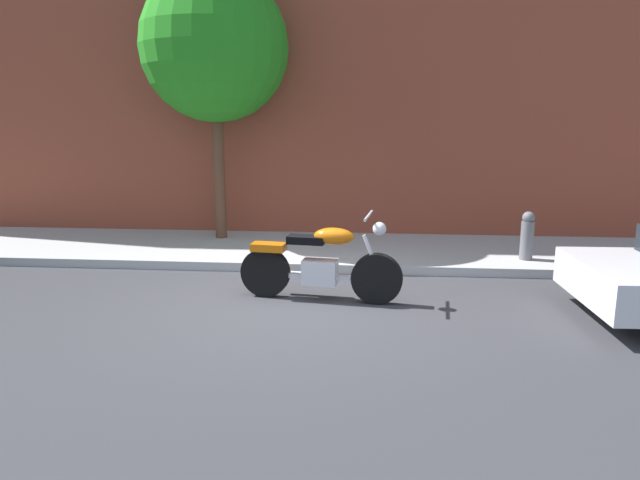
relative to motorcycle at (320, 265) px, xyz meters
The scene contains 5 objects.
ground_plane 0.73m from the motorcycle, 135.36° to the right, with size 60.00×60.00×0.00m, color #38383D.
sidewalk 2.61m from the motorcycle, 98.92° to the left, with size 21.34×2.55×0.14m, color #B0B0B0.
motorcycle is the anchor object (origin of this frame).
street_tree 4.91m from the motorcycle, 124.07° to the left, with size 2.62×2.62×4.86m.
fire_hydrant 3.64m from the motorcycle, 31.65° to the left, with size 0.20×0.20×0.91m.
Camera 1 is at (1.04, -6.71, 2.31)m, focal length 32.02 mm.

